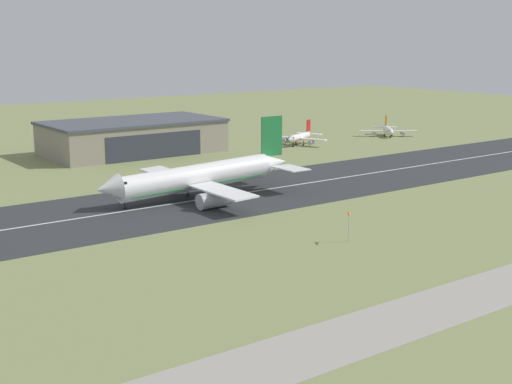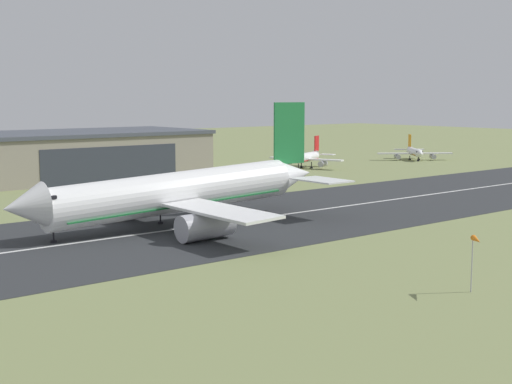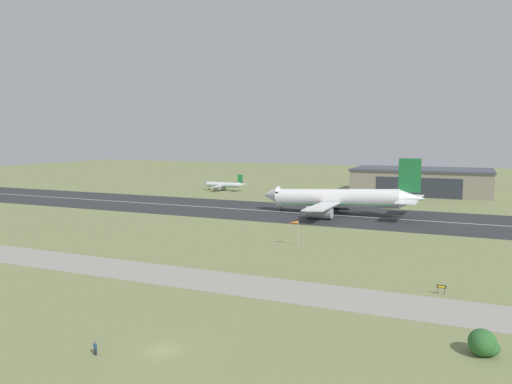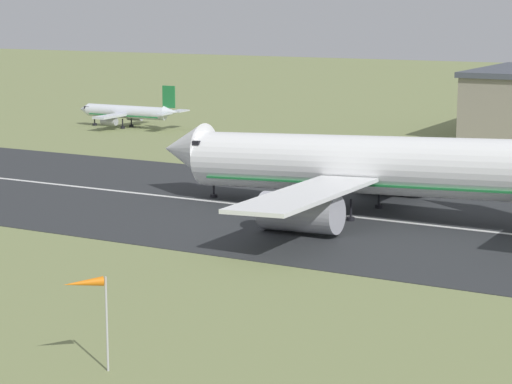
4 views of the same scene
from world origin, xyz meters
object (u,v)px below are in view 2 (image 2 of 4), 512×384
airplane_landing (177,193)px  airplane_parked_west (307,158)px  airplane_parked_east (414,152)px  windsock_pole (476,243)px

airplane_landing → airplane_parked_west: bearing=34.9°
airplane_landing → airplane_parked_east: size_ratio=2.67×
airplane_landing → airplane_parked_west: airplane_landing is taller
airplane_landing → windsock_pole: size_ratio=9.04×
airplane_landing → windsock_pole: airplane_landing is taller
airplane_parked_west → airplane_parked_east: 45.30m
airplane_landing → windsock_pole: 51.98m
airplane_landing → airplane_parked_east: (124.61, 52.89, -2.78)m
airplane_parked_east → airplane_landing: bearing=-157.0°
airplane_parked_west → airplane_landing: bearing=-145.1°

